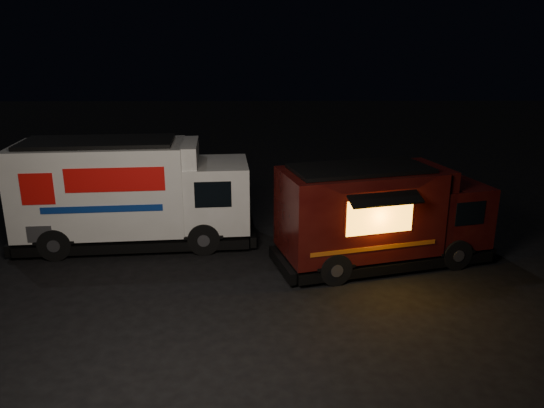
# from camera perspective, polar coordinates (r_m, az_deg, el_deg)

# --- Properties ---
(ground) EXTENTS (80.00, 80.00, 0.00)m
(ground) POSITION_cam_1_polar(r_m,az_deg,el_deg) (12.43, -7.24, -9.75)
(ground) COLOR black
(ground) RESTS_ON ground
(white_truck) EXTENTS (6.84, 2.86, 3.02)m
(white_truck) POSITION_cam_1_polar(r_m,az_deg,el_deg) (15.35, -14.50, 1.19)
(white_truck) COLOR silver
(white_truck) RESTS_ON ground
(red_truck) EXTENTS (6.00, 3.49, 2.63)m
(red_truck) POSITION_cam_1_polar(r_m,az_deg,el_deg) (13.94, 11.96, -1.10)
(red_truck) COLOR #3D0E0B
(red_truck) RESTS_ON ground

